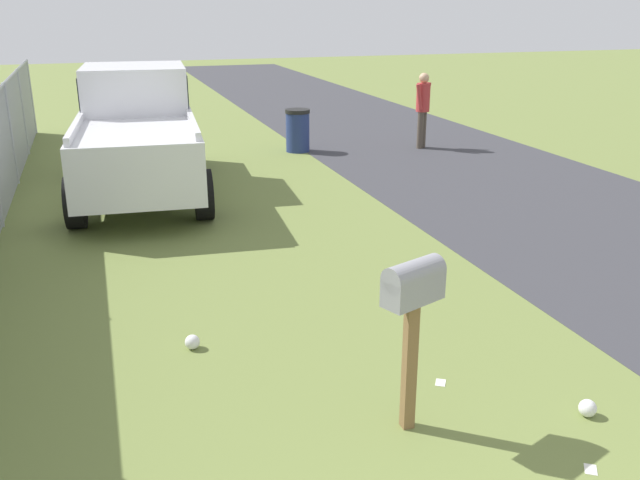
{
  "coord_description": "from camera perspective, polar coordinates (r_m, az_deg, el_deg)",
  "views": [
    {
      "loc": [
        -0.49,
        1.8,
        3.1
      ],
      "look_at": [
        4.55,
        0.15,
        1.26
      ],
      "focal_mm": 38.48,
      "sensor_mm": 36.0,
      "label": 1
    }
  ],
  "objects": [
    {
      "name": "trash_bin",
      "position": [
        15.15,
        -1.87,
        9.1
      ],
      "size": [
        0.54,
        0.54,
        0.92
      ],
      "color": "navy",
      "rests_on": "ground"
    },
    {
      "name": "mailbox",
      "position": [
        5.01,
        7.73,
        -4.69
      ],
      "size": [
        0.36,
        0.52,
        1.37
      ],
      "rotation": [
        0.0,
        0.0,
        0.38
      ],
      "color": "brown",
      "rests_on": "ground"
    },
    {
      "name": "litter_wrapper_midfield_a",
      "position": [
        6.12,
        9.99,
        -11.59
      ],
      "size": [
        0.15,
        0.14,
        0.01
      ],
      "primitive_type": "cube",
      "rotation": [
        0.0,
        0.0,
        5.71
      ],
      "color": "silver",
      "rests_on": "ground"
    },
    {
      "name": "litter_bag_by_mailbox",
      "position": [
        6.65,
        -10.57,
        -8.34
      ],
      "size": [
        0.14,
        0.14,
        0.14
      ],
      "primitive_type": "sphere",
      "color": "silver",
      "rests_on": "ground"
    },
    {
      "name": "pedestrian",
      "position": [
        15.6,
        8.55,
        11.03
      ],
      "size": [
        0.34,
        0.48,
        1.65
      ],
      "rotation": [
        0.0,
        0.0,
        3.82
      ],
      "color": "#4C4238",
      "rests_on": "ground"
    },
    {
      "name": "litter_bag_far_scatter",
      "position": [
        5.96,
        21.36,
        -12.89
      ],
      "size": [
        0.14,
        0.14,
        0.14
      ],
      "primitive_type": "sphere",
      "color": "silver",
      "rests_on": "ground"
    },
    {
      "name": "litter_wrapper_midfield_b",
      "position": [
        5.41,
        21.58,
        -17.3
      ],
      "size": [
        0.15,
        0.14,
        0.01
      ],
      "primitive_type": "cube",
      "rotation": [
        0.0,
        0.0,
        2.55
      ],
      "color": "silver",
      "rests_on": "ground"
    },
    {
      "name": "pickup_truck",
      "position": [
        12.13,
        -14.93,
        9.02
      ],
      "size": [
        5.35,
        2.42,
        2.09
      ],
      "rotation": [
        0.0,
        0.0,
        -0.08
      ],
      "color": "silver",
      "rests_on": "ground"
    }
  ]
}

